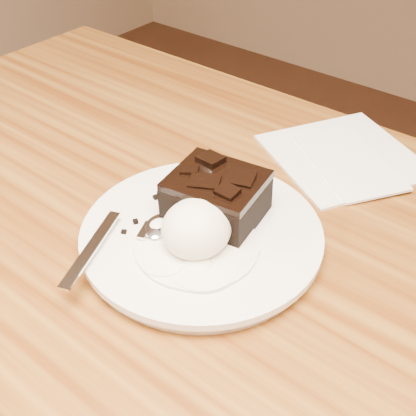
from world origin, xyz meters
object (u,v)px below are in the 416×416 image
Objects in this scene: plate at (202,237)px; spoon at (158,228)px; brownie at (216,199)px; ice_cream_scoop at (196,228)px; napkin at (344,155)px.

plate is 1.48× the size of spoon.
plate is 0.04m from brownie.
plate is at bearing -84.50° from brownie.
spoon is at bearing -170.93° from ice_cream_scoop.
napkin is (0.02, 0.25, -0.04)m from ice_cream_scoop.
brownie is 0.21m from napkin.
ice_cream_scoop reaches higher than spoon.
ice_cream_scoop is (0.01, -0.05, 0.00)m from brownie.
spoon is (-0.03, -0.03, 0.01)m from plate.
ice_cream_scoop is at bearing -61.18° from plate.
spoon is (-0.04, -0.01, -0.02)m from ice_cream_scoop.
brownie is (-0.00, 0.03, 0.03)m from plate.
brownie is at bearing -100.46° from napkin.
napkin is (0.04, 0.23, -0.01)m from plate.
ice_cream_scoop reaches higher than brownie.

